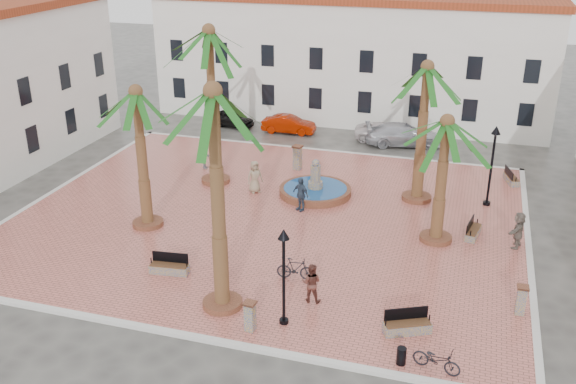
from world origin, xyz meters
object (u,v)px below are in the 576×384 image
object	(u,v)px
litter_bin	(401,356)
pedestrian_fountain_b	(301,194)
bollard_n	(297,157)
bench_se	(407,326)
lamppost_s	(284,261)
bench_e	(473,232)
bicycle_a	(437,360)
fountain	(315,189)
palm_sw	(137,108)
cyclist_a	(221,260)
pedestrian_fountain_a	(255,177)
lamppost_e	(493,152)
pedestrian_east	(518,230)
car_silver	(403,135)
car_red	(289,124)
bollard_se	(250,316)
bench_ne	(511,179)
bollard_e	(521,300)
palm_ne	(426,83)
bench_s	(169,268)
palm_e	(446,138)
bicycle_b	(296,269)
palm_nw	(209,48)
palm_s	(214,116)
car_black	(231,118)
pedestrian_north	(205,156)
cyclist_b	(311,283)
car_white	(386,132)

from	to	relation	value
litter_bin	pedestrian_fountain_b	size ratio (longest dim) A/B	0.35
bollard_n	litter_bin	bearing A→B (deg)	-63.03
bench_se	lamppost_s	distance (m)	5.32
bench_e	bicycle_a	world-z (taller)	bicycle_a
fountain	palm_sw	xyz separation A→B (m)	(-7.18, -6.39, 5.87)
cyclist_a	pedestrian_fountain_a	distance (m)	9.57
lamppost_e	pedestrian_east	xyz separation A→B (m)	(1.44, -4.74, -2.15)
pedestrian_east	fountain	bearing A→B (deg)	-90.74
lamppost_s	lamppost_e	world-z (taller)	lamppost_e
car_silver	car_red	bearing A→B (deg)	72.57
bollard_se	bench_ne	bearing A→B (deg)	62.40
lamppost_s	car_silver	distance (m)	23.43
bollard_se	bollard_e	world-z (taller)	bollard_e
palm_ne	pedestrian_fountain_b	size ratio (longest dim) A/B	4.20
bench_s	cyclist_a	bearing A→B (deg)	1.87
lamppost_s	bollard_se	size ratio (longest dim) A/B	3.26
palm_e	bollard_e	xyz separation A→B (m)	(3.74, -5.52, -4.59)
bollard_e	palm_ne	bearing A→B (deg)	116.93
palm_e	fountain	bearing A→B (deg)	151.83
lamppost_s	bicycle_b	world-z (taller)	lamppost_s
palm_nw	lamppost_s	xyz separation A→B (m)	(8.23, -12.74, -5.19)
bench_ne	lamppost_e	world-z (taller)	lamppost_e
bench_ne	pedestrian_fountain_b	bearing A→B (deg)	108.34
palm_s	lamppost_e	xyz separation A→B (m)	(10.06, 13.55, -4.89)
pedestrian_east	car_black	distance (m)	25.16
palm_nw	palm_e	size ratio (longest dim) A/B	1.45
bench_se	car_silver	bearing A→B (deg)	72.03
pedestrian_north	bench_se	bearing A→B (deg)	-140.43
car_red	bicycle_a	bearing A→B (deg)	-154.45
fountain	bench_s	world-z (taller)	fountain
fountain	palm_nw	distance (m)	9.83
palm_s	lamppost_s	bearing A→B (deg)	-8.78
cyclist_a	car_black	xyz separation A→B (m)	(-8.05, 21.35, -0.35)
palm_s	car_black	world-z (taller)	palm_s
lamppost_s	lamppost_e	bearing A→B (deg)	62.34
bench_se	car_silver	distance (m)	22.74
lamppost_s	pedestrian_fountain_b	distance (m)	10.71
bench_s	pedestrian_fountain_a	xyz separation A→B (m)	(0.53, 9.75, 0.68)
litter_bin	pedestrian_north	size ratio (longest dim) A/B	0.39
cyclist_a	cyclist_b	world-z (taller)	cyclist_b
palm_ne	car_silver	size ratio (longest dim) A/B	1.48
palm_e	bollard_n	world-z (taller)	palm_e
car_silver	lamppost_s	bearing A→B (deg)	161.24
fountain	car_red	bearing A→B (deg)	114.07
fountain	pedestrian_fountain_a	size ratio (longest dim) A/B	2.17
palm_ne	car_white	distance (m)	12.43
fountain	bicycle_b	world-z (taller)	fountain
bench_se	bollard_e	size ratio (longest dim) A/B	1.49
lamppost_e	bollard_n	world-z (taller)	lamppost_e
car_red	car_silver	bearing A→B (deg)	-94.24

